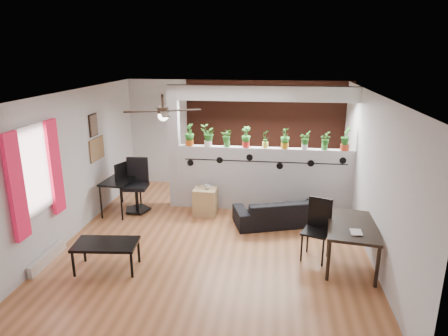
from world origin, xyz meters
The scene contains 30 objects.
room_shell centered at (0.00, 0.00, 1.30)m, with size 6.30×7.10×2.90m.
partition_wall centered at (0.80, 1.50, 0.68)m, with size 3.60×0.18×1.35m, color #BCBCC1.
ceiling_header centered at (0.80, 1.50, 2.45)m, with size 3.60×0.18×0.30m, color silver.
pier_column centered at (-1.11, 1.50, 1.30)m, with size 0.22×0.20×2.60m, color #BCBCC1.
brick_panel centered at (0.80, 2.97, 1.30)m, with size 3.90×0.05×2.60m, color #AA4A31.
vine_decal centered at (0.80, 1.40, 1.08)m, with size 3.31×0.01×0.30m.
window_assembly centered at (-2.56, -1.20, 1.51)m, with size 0.09×1.30×1.55m.
baseboard_heater centered at (-2.54, -1.20, 0.09)m, with size 0.08×1.00×0.18m, color silver.
corkboard centered at (-2.58, 0.95, 1.35)m, with size 0.03×0.60×0.45m, color olive.
framed_art centered at (-2.58, 0.90, 1.85)m, with size 0.03×0.34×0.44m.
ceiling_fan centered at (-0.80, -0.30, 2.31)m, with size 1.19×1.19×0.43m.
potted_plant_0 centered at (-0.78, 1.50, 1.59)m, with size 0.29×0.31×0.46m.
potted_plant_1 centered at (-0.39, 1.50, 1.58)m, with size 0.28×0.26×0.44m.
potted_plant_2 centered at (0.01, 1.50, 1.55)m, with size 0.20×0.17×0.37m.
potted_plant_3 centered at (0.40, 1.50, 1.58)m, with size 0.26×0.23×0.43m.
potted_plant_4 centered at (0.80, 1.50, 1.55)m, with size 0.23×0.23×0.37m.
potted_plant_5 centered at (1.20, 1.50, 1.58)m, with size 0.26×0.28×0.43m.
potted_plant_6 centered at (1.59, 1.50, 1.54)m, with size 0.18×0.20×0.36m.
potted_plant_7 centered at (1.99, 1.50, 1.54)m, with size 0.14×0.18×0.36m.
potted_plant_8 centered at (2.38, 1.50, 1.60)m, with size 0.29×0.31×0.48m.
sofa centered at (1.14, 0.80, 0.25)m, with size 1.68×0.66×0.49m, color black.
cube_shelf centered at (-0.38, 1.06, 0.28)m, with size 0.46×0.41×0.56m, color tan.
cup centered at (-0.33, 1.06, 0.60)m, with size 0.12×0.12×0.09m, color gray.
computer_desk centered at (-2.16, 1.02, 0.65)m, with size 0.60×1.04×0.72m.
monitor centered at (-2.16, 1.17, 0.81)m, with size 0.05×0.31×0.18m, color black.
office_chair centered at (-1.84, 1.09, 0.49)m, with size 0.57×0.57×1.10m.
dining_table centered at (2.25, -0.61, 0.61)m, with size 0.92×1.34×0.68m.
book centered at (2.15, -0.91, 0.69)m, with size 0.17×0.22×0.02m, color gray.
folding_chair centered at (1.73, -0.44, 0.59)m, with size 0.52×0.52×1.00m.
coffee_table centered at (-1.51, -1.26, 0.40)m, with size 1.01×0.63×0.45m.
Camera 1 is at (1.00, -6.49, 3.27)m, focal length 32.00 mm.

